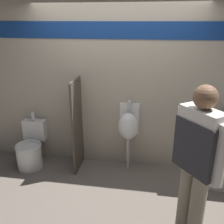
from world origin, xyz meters
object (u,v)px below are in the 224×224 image
Objects in this scene: toilet at (31,149)px; person_in_vest at (197,157)px; cell_phone at (208,129)px; urinal_near_counter at (128,126)px.

person_in_vest reaches higher than toilet.
cell_phone is at bearing -1.44° from toilet.
cell_phone is 0.13× the size of urinal_near_counter.
toilet is at bearing -173.85° from urinal_near_counter.
cell_phone is at bearing -12.10° from urinal_near_counter.
person_in_vest is (-0.31, -1.02, 0.14)m from cell_phone.
urinal_near_counter is 1.65m from toilet.
person_in_vest is at bearing -24.56° from toilet.
urinal_near_counter is at bearing 167.90° from cell_phone.
person_in_vest is at bearing -57.48° from urinal_near_counter.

